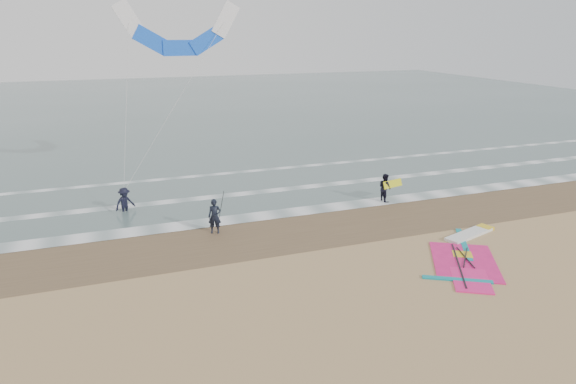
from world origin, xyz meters
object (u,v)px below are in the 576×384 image
object	(u,v)px
person_standing	(215,216)
person_walking	(385,188)
windsurf_rig	(467,254)
person_wading	(124,197)
surf_kite	(179,34)

from	to	relation	value
person_standing	person_walking	size ratio (longest dim) A/B	1.05
person_standing	windsurf_rig	bearing A→B (deg)	-13.38
person_standing	person_wading	xyz separation A→B (m)	(-3.66, 4.35, 0.01)
person_walking	surf_kite	world-z (taller)	surf_kite
person_standing	person_wading	size ratio (longest dim) A/B	0.99
windsurf_rig	person_standing	xyz separation A→B (m)	(-9.22, 5.83, 0.76)
person_walking	surf_kite	size ratio (longest dim) A/B	0.16
person_walking	person_standing	bearing A→B (deg)	91.56
windsurf_rig	person_standing	distance (m)	10.93
person_walking	surf_kite	distance (m)	13.64
person_standing	surf_kite	xyz separation A→B (m)	(0.01, 7.25, 7.78)
windsurf_rig	surf_kite	xyz separation A→B (m)	(-9.21, 13.07, 8.55)
person_standing	person_walking	bearing A→B (deg)	26.97
person_standing	surf_kite	bearing A→B (deg)	108.80
person_standing	person_wading	world-z (taller)	person_wading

